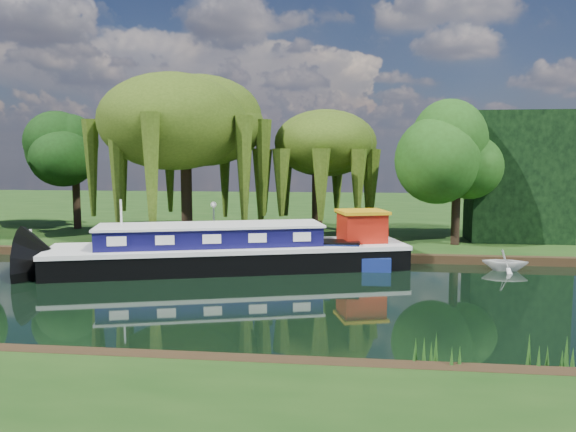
# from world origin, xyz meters

# --- Properties ---
(ground) EXTENTS (120.00, 120.00, 0.00)m
(ground) POSITION_xyz_m (0.00, 0.00, 0.00)
(ground) COLOR black
(far_bank) EXTENTS (120.00, 52.00, 0.45)m
(far_bank) POSITION_xyz_m (0.00, 34.00, 0.23)
(far_bank) COLOR black
(far_bank) RESTS_ON ground
(dutch_barge) EXTENTS (18.27, 8.88, 3.77)m
(dutch_barge) POSITION_xyz_m (2.81, 5.43, 0.93)
(dutch_barge) COLOR black
(dutch_barge) RESTS_ON ground
(narrowboat) EXTENTS (10.52, 1.99, 1.53)m
(narrowboat) POSITION_xyz_m (5.47, 6.06, 0.54)
(narrowboat) COLOR navy
(narrowboat) RESTS_ON ground
(white_cruiser) EXTENTS (2.40, 2.14, 1.15)m
(white_cruiser) POSITION_xyz_m (16.44, 6.57, 0.00)
(white_cruiser) COLOR silver
(white_cruiser) RESTS_ON ground
(willow_left) EXTENTS (8.26, 8.26, 9.90)m
(willow_left) POSITION_xyz_m (-1.76, 12.49, 7.64)
(willow_left) COLOR black
(willow_left) RESTS_ON far_bank
(willow_right) EXTENTS (6.16, 6.16, 7.50)m
(willow_right) POSITION_xyz_m (6.45, 14.69, 5.92)
(willow_right) COLOR black
(willow_right) RESTS_ON far_bank
(tree_far_mid) EXTENTS (4.73, 4.73, 7.74)m
(tree_far_mid) POSITION_xyz_m (-11.27, 16.49, 5.80)
(tree_far_mid) COLOR black
(tree_far_mid) RESTS_ON far_bank
(tree_far_right) EXTENTS (4.50, 4.50, 7.36)m
(tree_far_right) POSITION_xyz_m (14.91, 12.02, 5.52)
(tree_far_right) COLOR black
(tree_far_right) RESTS_ON far_bank
(conifer_hedge) EXTENTS (6.00, 3.00, 8.00)m
(conifer_hedge) POSITION_xyz_m (19.00, 14.00, 4.45)
(conifer_hedge) COLOR black
(conifer_hedge) RESTS_ON far_bank
(lamppost) EXTENTS (0.36, 0.36, 2.56)m
(lamppost) POSITION_xyz_m (0.50, 10.50, 2.42)
(lamppost) COLOR silver
(lamppost) RESTS_ON far_bank
(mooring_posts) EXTENTS (19.16, 0.16, 1.00)m
(mooring_posts) POSITION_xyz_m (-0.50, 8.40, 0.95)
(mooring_posts) COLOR silver
(mooring_posts) RESTS_ON far_bank
(reeds_near) EXTENTS (33.70, 1.50, 1.10)m
(reeds_near) POSITION_xyz_m (6.87, -7.57, 0.55)
(reeds_near) COLOR #174512
(reeds_near) RESTS_ON ground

